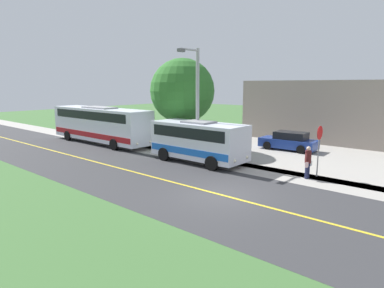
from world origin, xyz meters
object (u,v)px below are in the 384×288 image
(pedestrian_with_bags, at_px, (308,161))
(commercial_building, at_px, (345,110))
(transit_bus_rear, at_px, (100,123))
(tree_curbside, at_px, (182,91))
(street_light_pole, at_px, (196,100))
(stop_sign, at_px, (319,142))
(shuttle_bus_front, at_px, (199,140))
(parked_car_near, at_px, (289,141))

(pedestrian_with_bags, relative_size, commercial_building, 0.11)
(transit_bus_rear, height_order, pedestrian_with_bags, transit_bus_rear)
(pedestrian_with_bags, relative_size, tree_curbside, 0.25)
(street_light_pole, xyz_separation_m, commercial_building, (-16.53, 4.64, -1.38))
(street_light_pole, bearing_deg, stop_sign, 98.90)
(stop_sign, bearing_deg, commercial_building, -168.10)
(transit_bus_rear, relative_size, pedestrian_with_bags, 6.42)
(shuttle_bus_front, xyz_separation_m, street_light_pole, (-0.34, -0.50, 2.61))
(pedestrian_with_bags, relative_size, street_light_pole, 0.24)
(transit_bus_rear, bearing_deg, stop_sign, 94.94)
(tree_curbside, bearing_deg, street_light_pole, 54.61)
(stop_sign, relative_size, tree_curbside, 0.40)
(parked_car_near, xyz_separation_m, commercial_building, (-8.94, 1.42, 2.06))
(tree_curbside, bearing_deg, stop_sign, 83.51)
(street_light_pole, relative_size, tree_curbside, 1.04)
(street_light_pole, distance_m, parked_car_near, 8.94)
(transit_bus_rear, xyz_separation_m, commercial_building, (-16.90, 15.36, 0.98))
(stop_sign, xyz_separation_m, commercial_building, (-15.30, -3.22, 0.78))
(shuttle_bus_front, bearing_deg, transit_bus_rear, -89.85)
(street_light_pole, distance_m, tree_curbside, 4.40)
(shuttle_bus_front, distance_m, street_light_pole, 2.68)
(commercial_building, bearing_deg, tree_curbside, -30.37)
(pedestrian_with_bags, distance_m, street_light_pole, 8.22)
(street_light_pole, height_order, commercial_building, street_light_pole)
(pedestrian_with_bags, bearing_deg, parked_car_near, -148.35)
(transit_bus_rear, relative_size, tree_curbside, 1.61)
(pedestrian_with_bags, bearing_deg, transit_bus_rear, -87.16)
(pedestrian_with_bags, xyz_separation_m, commercial_building, (-16.00, -2.93, 1.77))
(commercial_building, bearing_deg, shuttle_bus_front, -13.79)
(pedestrian_with_bags, distance_m, parked_car_near, 8.30)
(shuttle_bus_front, height_order, transit_bus_rear, transit_bus_rear)
(stop_sign, bearing_deg, transit_bus_rear, -85.06)
(parked_car_near, xyz_separation_m, tree_curbside, (5.06, -6.78, 3.93))
(tree_curbside, bearing_deg, pedestrian_with_bags, 79.84)
(transit_bus_rear, relative_size, commercial_building, 0.70)
(pedestrian_with_bags, distance_m, commercial_building, 16.36)
(stop_sign, relative_size, parked_car_near, 0.64)
(pedestrian_with_bags, height_order, commercial_building, commercial_building)
(parked_car_near, relative_size, tree_curbside, 0.63)
(shuttle_bus_front, relative_size, transit_bus_rear, 0.58)
(transit_bus_rear, bearing_deg, parked_car_near, 119.75)
(shuttle_bus_front, relative_size, commercial_building, 0.41)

